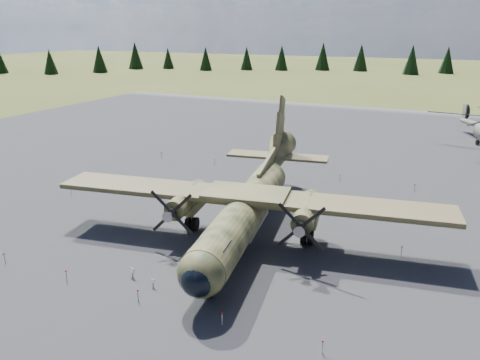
% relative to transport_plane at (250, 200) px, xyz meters
% --- Properties ---
extents(ground, '(500.00, 500.00, 0.00)m').
position_rel_transport_plane_xyz_m(ground, '(-4.33, 1.11, -3.03)').
color(ground, brown).
rests_on(ground, ground).
extents(apron, '(120.00, 120.00, 0.04)m').
position_rel_transport_plane_xyz_m(apron, '(-4.33, 11.11, -3.03)').
color(apron, slate).
rests_on(apron, ground).
extents(transport_plane, '(32.05, 28.87, 10.55)m').
position_rel_transport_plane_xyz_m(transport_plane, '(0.00, 0.00, 0.00)').
color(transport_plane, '#30381E').
rests_on(transport_plane, ground).
extents(info_placard_left, '(0.50, 0.31, 0.73)m').
position_rel_transport_plane_xyz_m(info_placard_left, '(-4.52, -10.10, -2.55)').
color(info_placard_left, gray).
rests_on(info_placard_left, ground).
extents(info_placard_right, '(0.42, 0.25, 0.61)m').
position_rel_transport_plane_xyz_m(info_placard_right, '(-2.47, -10.59, -2.62)').
color(info_placard_right, gray).
rests_on(info_placard_right, ground).
extents(barrier_fence, '(33.12, 29.62, 0.85)m').
position_rel_transport_plane_xyz_m(barrier_fence, '(-4.79, 1.03, -2.52)').
color(barrier_fence, silver).
rests_on(barrier_fence, ground).
extents(treeline, '(335.09, 337.61, 10.98)m').
position_rel_transport_plane_xyz_m(treeline, '(-0.17, 10.87, 1.74)').
color(treeline, black).
rests_on(treeline, ground).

